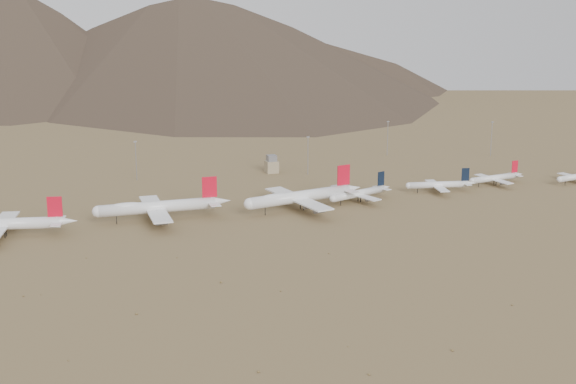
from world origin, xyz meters
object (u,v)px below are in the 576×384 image
object	(u,v)px
widebody_centre	(158,207)
control_tower	(272,165)
widebody_east	(300,196)
widebody_west	(3,224)
narrowbody_b	(440,185)
narrowbody_a	(360,193)

from	to	relation	value
widebody_centre	control_tower	world-z (taller)	widebody_centre
widebody_east	widebody_centre	bearing A→B (deg)	165.61
widebody_centre	control_tower	distance (m)	130.80
widebody_west	narrowbody_b	distance (m)	250.37
narrowbody_b	control_tower	xyz separation A→B (m)	(-79.17, 85.85, 0.60)
widebody_centre	narrowbody_b	bearing A→B (deg)	3.71
widebody_west	narrowbody_b	world-z (taller)	widebody_west
narrowbody_b	control_tower	size ratio (longest dim) A/B	3.63
narrowbody_b	control_tower	bearing A→B (deg)	144.31
widebody_west	widebody_centre	distance (m)	77.80
widebody_east	control_tower	bearing A→B (deg)	70.39
narrowbody_a	control_tower	bearing A→B (deg)	86.14
widebody_east	narrowbody_b	world-z (taller)	widebody_east
control_tower	widebody_east	bearing A→B (deg)	-98.71
widebody_west	widebody_centre	bearing A→B (deg)	15.94
narrowbody_a	narrowbody_b	xyz separation A→B (m)	(55.06, 4.54, -0.31)
narrowbody_b	control_tower	world-z (taller)	narrowbody_b
widebody_west	widebody_centre	world-z (taller)	widebody_centre
widebody_east	widebody_west	bearing A→B (deg)	169.04
widebody_west	narrowbody_b	bearing A→B (deg)	14.91
narrowbody_b	widebody_centre	bearing A→B (deg)	-166.46
narrowbody_a	control_tower	distance (m)	93.55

